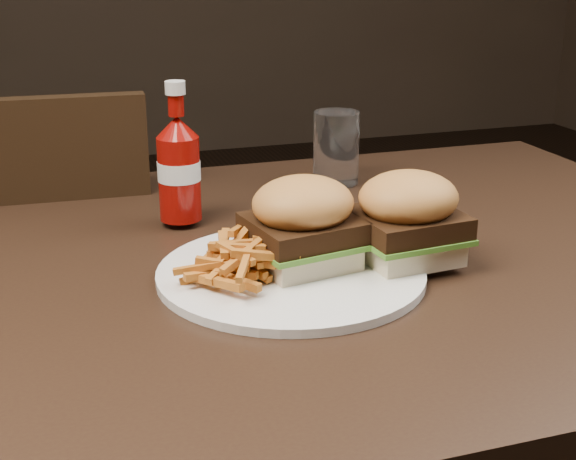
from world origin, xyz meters
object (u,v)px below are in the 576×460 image
object	(u,v)px
chair_far	(28,347)
ketchup_bottle	(179,179)
tumbler	(336,148)
plate	(291,273)
dining_table	(264,273)

from	to	relation	value
chair_far	ketchup_bottle	size ratio (longest dim) A/B	4.13
tumbler	plate	bearing A→B (deg)	-119.00
dining_table	chair_far	bearing A→B (deg)	118.97
tumbler	ketchup_bottle	bearing A→B (deg)	-156.58
plate	ketchup_bottle	xyz separation A→B (m)	(-0.08, 0.21, 0.06)
ketchup_bottle	tumbler	size ratio (longest dim) A/B	1.00
chair_far	tumbler	size ratio (longest dim) A/B	4.13
chair_far	ketchup_bottle	distance (m)	0.56
dining_table	ketchup_bottle	distance (m)	0.17
chair_far	tumbler	world-z (taller)	tumbler
chair_far	plate	xyz separation A→B (m)	(0.29, -0.57, 0.33)
dining_table	tumbler	distance (m)	0.32
ketchup_bottle	dining_table	bearing A→B (deg)	-64.40
dining_table	chair_far	size ratio (longest dim) A/B	2.79
plate	dining_table	bearing A→B (deg)	98.64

